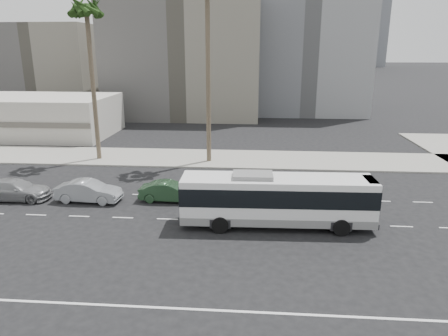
# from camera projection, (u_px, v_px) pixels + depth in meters

# --- Properties ---
(ground) EXTENTS (700.00, 700.00, 0.00)m
(ground) POSITION_uv_depth(u_px,v_px,m) (259.00, 222.00, 26.42)
(ground) COLOR black
(ground) RESTS_ON ground
(sidewalk_north) EXTENTS (120.00, 7.00, 0.15)m
(sidewalk_north) POSITION_uv_depth(u_px,v_px,m) (258.00, 159.00, 41.23)
(sidewalk_north) COLOR gray
(sidewalk_north) RESTS_ON ground
(commercial_low) EXTENTS (22.00, 12.16, 5.00)m
(commercial_low) POSITION_uv_depth(u_px,v_px,m) (26.00, 116.00, 52.84)
(commercial_low) COLOR #BCB7AB
(commercial_low) RESTS_ON ground
(midrise_beige_west) EXTENTS (24.00, 18.00, 18.00)m
(midrise_beige_west) POSITION_uv_depth(u_px,v_px,m) (187.00, 60.00, 67.87)
(midrise_beige_west) COLOR #5E5B56
(midrise_beige_west) RESTS_ON ground
(midrise_gray_center) EXTENTS (20.00, 20.00, 26.00)m
(midrise_gray_center) POSITION_uv_depth(u_px,v_px,m) (305.00, 36.00, 71.96)
(midrise_gray_center) COLOR slate
(midrise_gray_center) RESTS_ON ground
(midrise_beige_far) EXTENTS (18.00, 16.00, 15.00)m
(midrise_beige_far) POSITION_uv_depth(u_px,v_px,m) (52.00, 68.00, 75.02)
(midrise_beige_far) COLOR #5E5B56
(midrise_beige_far) RESTS_ON ground
(civic_tower) EXTENTS (42.00, 42.00, 129.00)m
(civic_tower) POSITION_uv_depth(u_px,v_px,m) (256.00, 3.00, 255.01)
(civic_tower) COLOR beige
(civic_tower) RESTS_ON ground
(highrise_right) EXTENTS (26.00, 26.00, 70.00)m
(highrise_right) POSITION_uv_depth(u_px,v_px,m) (337.00, 5.00, 233.42)
(highrise_right) COLOR #575B62
(highrise_right) RESTS_ON ground
(highrise_far) EXTENTS (22.00, 22.00, 60.00)m
(highrise_far) POSITION_uv_depth(u_px,v_px,m) (368.00, 18.00, 261.66)
(highrise_far) COLOR #575B62
(highrise_far) RESTS_ON ground
(city_bus) EXTENTS (12.00, 2.98, 3.43)m
(city_bus) POSITION_uv_depth(u_px,v_px,m) (277.00, 199.00, 25.46)
(city_bus) COLOR silver
(city_bus) RESTS_ON ground
(car_a) EXTENTS (1.65, 4.45, 1.45)m
(car_a) POSITION_uv_depth(u_px,v_px,m) (170.00, 191.00, 29.96)
(car_a) COLOR #224126
(car_a) RESTS_ON ground
(car_b) EXTENTS (1.93, 4.84, 1.57)m
(car_b) POSITION_uv_depth(u_px,v_px,m) (89.00, 191.00, 29.83)
(car_b) COLOR gray
(car_b) RESTS_ON ground
(car_c) EXTENTS (2.31, 5.29, 1.51)m
(car_c) POSITION_uv_depth(u_px,v_px,m) (15.00, 190.00, 30.23)
(car_c) COLOR gray
(car_c) RESTS_ON ground
(palm_mid) EXTENTS (5.03, 5.03, 15.55)m
(palm_mid) POSITION_uv_depth(u_px,v_px,m) (87.00, 13.00, 37.47)
(palm_mid) COLOR brown
(palm_mid) RESTS_ON ground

